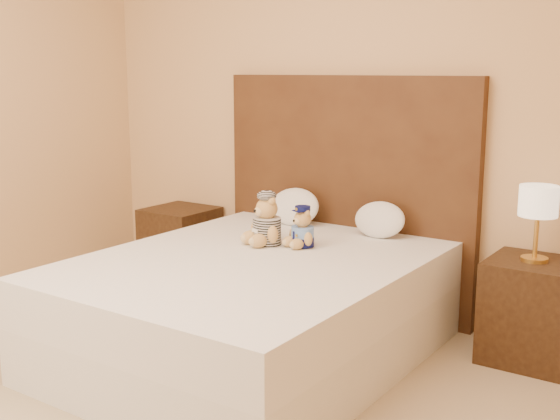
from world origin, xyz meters
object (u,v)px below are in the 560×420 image
object	(u,v)px
lamp	(538,205)
teddy_prisoner	(267,220)
nightstand_right	(531,311)
bed	(252,308)
teddy_police	(303,227)
pillow_left	(294,205)
nightstand_left	(181,245)
pillow_right	(380,218)

from	to	relation	value
lamp	teddy_prisoner	size ratio (longest dim) A/B	1.39
nightstand_right	bed	bearing A→B (deg)	-147.38
nightstand_right	teddy_police	bearing A→B (deg)	-159.55
lamp	pillow_left	world-z (taller)	lamp
teddy_police	pillow_left	distance (m)	0.59
nightstand_left	pillow_right	distance (m)	1.63
bed	teddy_police	distance (m)	0.54
nightstand_left	lamp	world-z (taller)	lamp
teddy_police	pillow_right	distance (m)	0.53
pillow_left	lamp	bearing A→B (deg)	-1.12
teddy_prisoner	pillow_left	world-z (taller)	teddy_prisoner
bed	nightstand_left	bearing A→B (deg)	147.38
pillow_right	lamp	bearing A→B (deg)	-1.87
nightstand_left	pillow_right	xyz separation A→B (m)	(1.58, 0.03, 0.39)
bed	lamp	size ratio (longest dim) A/B	5.00
nightstand_left	teddy_police	world-z (taller)	teddy_police
lamp	bed	bearing A→B (deg)	-147.38
nightstand_right	lamp	distance (m)	0.57
pillow_left	teddy_prisoner	bearing A→B (deg)	-73.05
bed	nightstand_right	xyz separation A→B (m)	(1.25, 0.80, -0.00)
teddy_police	pillow_left	size ratio (longest dim) A/B	0.64
lamp	pillow_right	bearing A→B (deg)	178.13
teddy_police	nightstand_right	bearing A→B (deg)	41.21
teddy_prisoner	lamp	bearing A→B (deg)	43.05
bed	pillow_left	size ratio (longest dim) A/B	5.56
nightstand_left	teddy_prisoner	world-z (taller)	teddy_prisoner
nightstand_left	teddy_prisoner	xyz separation A→B (m)	(1.13, -0.50, 0.42)
bed	nightstand_right	world-z (taller)	same
bed	teddy_police	world-z (taller)	teddy_police
nightstand_left	lamp	bearing A→B (deg)	0.00
bed	teddy_prisoner	distance (m)	0.53
bed	nightstand_left	size ratio (longest dim) A/B	3.64
bed	pillow_left	bearing A→B (deg)	108.54
bed	lamp	distance (m)	1.59
lamp	teddy_prisoner	world-z (taller)	lamp
nightstand_left	teddy_police	size ratio (longest dim) A/B	2.38
nightstand_left	teddy_prisoner	bearing A→B (deg)	-23.88
teddy_police	teddy_prisoner	bearing A→B (deg)	-140.71
teddy_police	pillow_right	xyz separation A→B (m)	(0.25, 0.46, -0.00)
bed	pillow_left	world-z (taller)	pillow_left
lamp	nightstand_left	bearing A→B (deg)	180.00
pillow_left	pillow_right	bearing A→B (deg)	0.00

